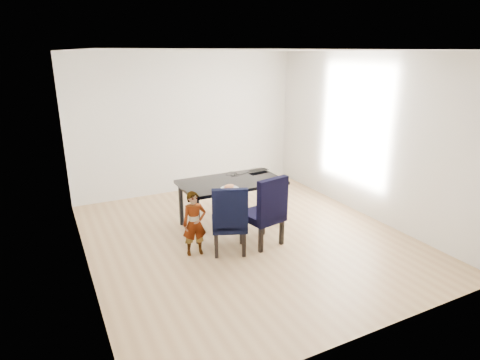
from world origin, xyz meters
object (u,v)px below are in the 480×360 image
chair_right (262,210)px  plate (230,189)px  child (194,223)px  laptop (257,170)px  chair_left (229,218)px  dining_table (232,203)px

chair_right → plate: chair_right is taller
child → laptop: 1.80m
chair_right → child: 1.00m
plate → laptop: (0.82, 0.65, 0.01)m
chair_left → laptop: bearing=68.3°
chair_right → child: chair_right is taller
child → chair_left: bearing=-8.1°
chair_left → chair_right: bearing=21.8°
dining_table → chair_left: size_ratio=1.62×
dining_table → laptop: 0.80m
plate → chair_right: bearing=-54.2°
chair_left → child: chair_left is taller
dining_table → child: child is taller
dining_table → chair_right: size_ratio=1.53×
chair_left → child: (-0.46, 0.13, -0.04)m
laptop → chair_right: bearing=56.1°
chair_right → plate: bearing=114.7°
plate → child: bearing=-156.0°
chair_right → plate: size_ratio=3.79×
dining_table → plate: 0.55m
chair_left → laptop: 1.52m
dining_table → child: (-0.87, -0.65, 0.08)m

